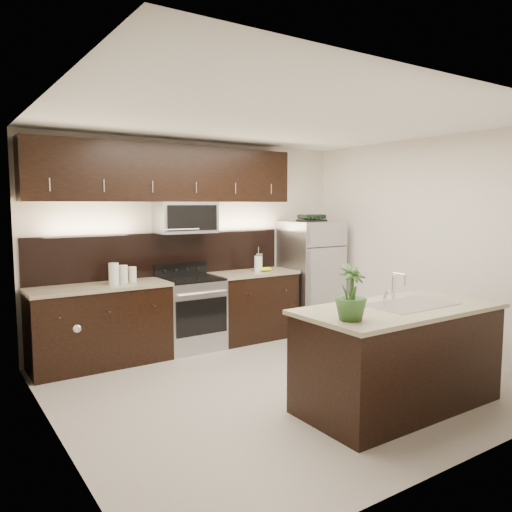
{
  "coord_description": "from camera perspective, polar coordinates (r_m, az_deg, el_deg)",
  "views": [
    {
      "loc": [
        -3.06,
        -4.04,
        1.88
      ],
      "look_at": [
        0.0,
        0.55,
        1.3
      ],
      "focal_mm": 35.0,
      "sensor_mm": 36.0,
      "label": 1
    }
  ],
  "objects": [
    {
      "name": "wine_rack",
      "position": [
        7.41,
        6.37,
        4.3
      ],
      "size": [
        0.4,
        0.25,
        0.1
      ],
      "color": "black",
      "rests_on": "refrigerator"
    },
    {
      "name": "ground",
      "position": [
        5.4,
        3.31,
        -14.33
      ],
      "size": [
        4.5,
        4.5,
        0.0
      ],
      "primitive_type": "plane",
      "color": "gray",
      "rests_on": "ground"
    },
    {
      "name": "plant",
      "position": [
        4.08,
        10.8,
        -4.14
      ],
      "size": [
        0.28,
        0.28,
        0.45
      ],
      "primitive_type": "imported",
      "rotation": [
        0.0,
        0.0,
        0.13
      ],
      "color": "#284C1E",
      "rests_on": "island"
    },
    {
      "name": "canisters",
      "position": [
        6.08,
        -15.17,
        -2.0
      ],
      "size": [
        0.36,
        0.2,
        0.25
      ],
      "rotation": [
        0.0,
        0.0,
        0.36
      ],
      "color": "silver",
      "rests_on": "counter_run"
    },
    {
      "name": "bananas",
      "position": [
        6.9,
        0.61,
        -1.54
      ],
      "size": [
        0.2,
        0.16,
        0.06
      ],
      "primitive_type": "ellipsoid",
      "rotation": [
        0.0,
        0.0,
        0.01
      ],
      "color": "yellow",
      "rests_on": "counter_run"
    },
    {
      "name": "room_walls",
      "position": [
        4.97,
        2.67,
        3.91
      ],
      "size": [
        4.52,
        4.02,
        2.71
      ],
      "color": "beige",
      "rests_on": "ground"
    },
    {
      "name": "french_press",
      "position": [
        6.9,
        0.27,
        -0.77
      ],
      "size": [
        0.12,
        0.12,
        0.33
      ],
      "rotation": [
        0.0,
        0.0,
        0.41
      ],
      "color": "silver",
      "rests_on": "counter_run"
    },
    {
      "name": "refrigerator",
      "position": [
        7.48,
        6.3,
        -2.24
      ],
      "size": [
        0.78,
        0.7,
        1.62
      ],
      "primitive_type": "cube",
      "color": "#B2B2B7",
      "rests_on": "ground"
    },
    {
      "name": "upper_fixtures",
      "position": [
        6.44,
        -9.7,
        8.26
      ],
      "size": [
        3.49,
        0.4,
        1.66
      ],
      "color": "black",
      "rests_on": "counter_run"
    },
    {
      "name": "island",
      "position": [
        4.88,
        15.95,
        -10.95
      ],
      "size": [
        1.96,
        0.96,
        0.94
      ],
      "color": "black",
      "rests_on": "ground"
    },
    {
      "name": "counter_run",
      "position": [
        6.45,
        -9.12,
        -6.68
      ],
      "size": [
        3.51,
        0.65,
        0.94
      ],
      "color": "black",
      "rests_on": "ground"
    },
    {
      "name": "sink_faucet",
      "position": [
        4.88,
        17.16,
        -5.13
      ],
      "size": [
        0.84,
        0.5,
        0.28
      ],
      "color": "silver",
      "rests_on": "island"
    }
  ]
}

